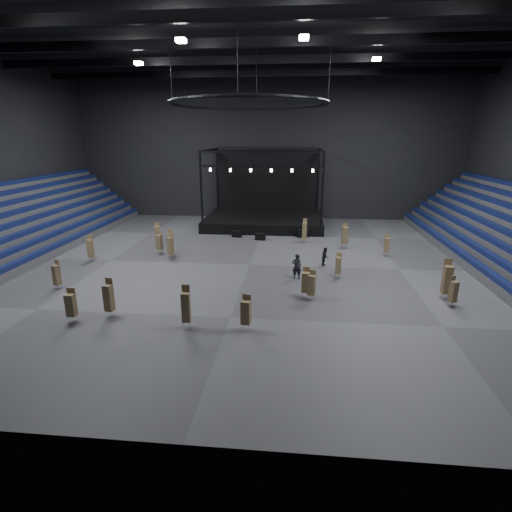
# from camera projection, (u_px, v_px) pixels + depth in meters

# --- Properties ---
(floor) EXTENTS (50.00, 50.00, 0.00)m
(floor) POSITION_uv_depth(u_px,v_px,m) (250.00, 265.00, 34.29)
(floor) COLOR #4C4C4E
(floor) RESTS_ON ground
(ceiling) EXTENTS (50.00, 42.00, 0.20)m
(ceiling) POSITION_uv_depth(u_px,v_px,m) (249.00, 30.00, 29.10)
(ceiling) COLOR black
(ceiling) RESTS_ON wall_back
(wall_back) EXTENTS (50.00, 0.20, 18.00)m
(wall_back) POSITION_uv_depth(u_px,v_px,m) (268.00, 149.00, 51.71)
(wall_back) COLOR black
(wall_back) RESTS_ON ground
(wall_front) EXTENTS (50.00, 0.20, 18.00)m
(wall_front) POSITION_uv_depth(u_px,v_px,m) (167.00, 193.00, 11.69)
(wall_front) COLOR black
(wall_front) RESTS_ON ground
(stage) EXTENTS (14.00, 10.00, 9.20)m
(stage) POSITION_uv_depth(u_px,v_px,m) (265.00, 213.00, 49.35)
(stage) COLOR black
(stage) RESTS_ON floor
(truss_ring) EXTENTS (12.30, 12.30, 5.15)m
(truss_ring) POSITION_uv_depth(u_px,v_px,m) (249.00, 103.00, 30.54)
(truss_ring) COLOR black
(truss_ring) RESTS_ON ceiling
(roof_girders) EXTENTS (49.00, 30.35, 0.70)m
(roof_girders) POSITION_uv_depth(u_px,v_px,m) (249.00, 43.00, 29.33)
(roof_girders) COLOR black
(roof_girders) RESTS_ON ceiling
(floodlights) EXTENTS (28.60, 16.60, 0.25)m
(floodlights) POSITION_uv_depth(u_px,v_px,m) (242.00, 39.00, 25.69)
(floodlights) COLOR white
(floodlights) RESTS_ON roof_girders
(flight_case_left) EXTENTS (1.07, 0.59, 0.69)m
(flight_case_left) POSITION_uv_depth(u_px,v_px,m) (237.00, 234.00, 43.57)
(flight_case_left) COLOR black
(flight_case_left) RESTS_ON floor
(flight_case_mid) EXTENTS (1.14, 0.71, 0.71)m
(flight_case_mid) POSITION_uv_depth(u_px,v_px,m) (260.00, 237.00, 42.37)
(flight_case_mid) COLOR black
(flight_case_mid) RESTS_ON floor
(flight_case_right) EXTENTS (1.38, 0.95, 0.84)m
(flight_case_right) POSITION_uv_depth(u_px,v_px,m) (303.00, 233.00, 43.62)
(flight_case_right) COLOR black
(flight_case_right) RESTS_ON floor
(chair_stack_0) EXTENTS (0.52, 0.52, 2.10)m
(chair_stack_0) POSITION_uv_depth(u_px,v_px,m) (71.00, 304.00, 23.41)
(chair_stack_0) COLOR silver
(chair_stack_0) RESTS_ON floor
(chair_stack_1) EXTENTS (0.55, 0.55, 2.45)m
(chair_stack_1) POSITION_uv_depth(u_px,v_px,m) (109.00, 297.00, 24.12)
(chair_stack_1) COLOR silver
(chair_stack_1) RESTS_ON floor
(chair_stack_2) EXTENTS (0.52, 0.52, 2.48)m
(chair_stack_2) POSITION_uv_depth(u_px,v_px,m) (170.00, 242.00, 36.61)
(chair_stack_2) COLOR silver
(chair_stack_2) RESTS_ON floor
(chair_stack_3) EXTENTS (0.47, 0.47, 2.00)m
(chair_stack_3) POSITION_uv_depth(u_px,v_px,m) (387.00, 245.00, 36.57)
(chair_stack_3) COLOR silver
(chair_stack_3) RESTS_ON floor
(chair_stack_4) EXTENTS (0.56, 0.56, 2.11)m
(chair_stack_4) POSITION_uv_depth(u_px,v_px,m) (246.00, 312.00, 22.44)
(chair_stack_4) COLOR silver
(chair_stack_4) RESTS_ON floor
(chair_stack_5) EXTENTS (0.50, 0.50, 1.99)m
(chair_stack_5) POSITION_uv_depth(u_px,v_px,m) (338.00, 265.00, 30.85)
(chair_stack_5) COLOR silver
(chair_stack_5) RESTS_ON floor
(chair_stack_6) EXTENTS (0.64, 0.64, 2.49)m
(chair_stack_6) POSITION_uv_depth(u_px,v_px,m) (158.00, 234.00, 39.38)
(chair_stack_6) COLOR silver
(chair_stack_6) RESTS_ON floor
(chair_stack_7) EXTENTS (0.57, 0.57, 2.08)m
(chair_stack_7) POSITION_uv_depth(u_px,v_px,m) (312.00, 285.00, 26.62)
(chair_stack_7) COLOR silver
(chair_stack_7) RESTS_ON floor
(chair_stack_8) EXTENTS (0.59, 0.59, 2.36)m
(chair_stack_8) POSITION_uv_depth(u_px,v_px,m) (170.00, 246.00, 35.66)
(chair_stack_8) COLOR silver
(chair_stack_8) RESTS_ON floor
(chair_stack_9) EXTENTS (0.56, 0.56, 2.15)m
(chair_stack_9) POSITION_uv_depth(u_px,v_px,m) (306.00, 282.00, 27.00)
(chair_stack_9) COLOR silver
(chair_stack_9) RESTS_ON floor
(chair_stack_10) EXTENTS (0.51, 0.51, 2.11)m
(chair_stack_10) POSITION_uv_depth(u_px,v_px,m) (160.00, 242.00, 37.36)
(chair_stack_10) COLOR silver
(chair_stack_10) RESTS_ON floor
(chair_stack_11) EXTENTS (0.54, 0.54, 2.84)m
(chair_stack_11) POSITION_uv_depth(u_px,v_px,m) (447.00, 279.00, 26.63)
(chair_stack_11) COLOR silver
(chair_stack_11) RESTS_ON floor
(chair_stack_12) EXTENTS (0.62, 0.62, 2.51)m
(chair_stack_12) POSITION_uv_depth(u_px,v_px,m) (345.00, 235.00, 39.05)
(chair_stack_12) COLOR silver
(chair_stack_12) RESTS_ON floor
(chair_stack_13) EXTENTS (0.45, 0.45, 2.36)m
(chair_stack_13) POSITION_uv_depth(u_px,v_px,m) (90.00, 248.00, 34.88)
(chair_stack_13) COLOR silver
(chair_stack_13) RESTS_ON floor
(chair_stack_14) EXTENTS (0.49, 0.49, 2.52)m
(chair_stack_14) POSITION_uv_depth(u_px,v_px,m) (305.00, 230.00, 41.11)
(chair_stack_14) COLOR silver
(chair_stack_14) RESTS_ON floor
(chair_stack_15) EXTENTS (0.56, 0.56, 2.08)m
(chair_stack_15) POSITION_uv_depth(u_px,v_px,m) (453.00, 291.00, 25.54)
(chair_stack_15) COLOR silver
(chair_stack_15) RESTS_ON floor
(chair_stack_16) EXTENTS (0.55, 0.55, 2.16)m
(chair_stack_16) POSITION_uv_depth(u_px,v_px,m) (57.00, 274.00, 28.50)
(chair_stack_16) COLOR silver
(chair_stack_16) RESTS_ON floor
(chair_stack_17) EXTENTS (0.50, 0.50, 2.57)m
(chair_stack_17) POSITION_uv_depth(u_px,v_px,m) (186.00, 306.00, 22.71)
(chair_stack_17) COLOR silver
(chair_stack_17) RESTS_ON floor
(man_center) EXTENTS (0.82, 0.63, 2.00)m
(man_center) POSITION_uv_depth(u_px,v_px,m) (297.00, 266.00, 30.66)
(man_center) COLOR black
(man_center) RESTS_ON floor
(crew_member) EXTENTS (0.80, 0.91, 1.58)m
(crew_member) POSITION_uv_depth(u_px,v_px,m) (325.00, 257.00, 33.89)
(crew_member) COLOR black
(crew_member) RESTS_ON floor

